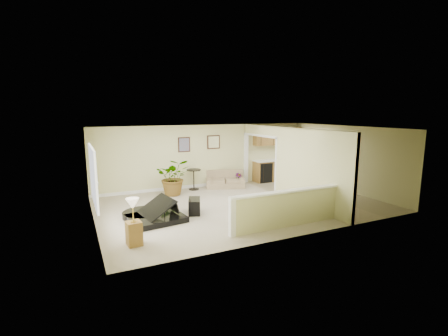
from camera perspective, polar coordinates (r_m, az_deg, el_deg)
name	(u,v)px	position (r m, az deg, el deg)	size (l,w,h in m)	color
floor	(241,205)	(10.75, 3.08, -6.46)	(9.00, 9.00, 0.00)	tan
back_wall	(207,156)	(13.15, -3.09, 2.15)	(9.00, 0.04, 2.50)	beige
front_wall	(301,187)	(8.01, 13.41, -3.22)	(9.00, 0.04, 2.50)	beige
left_wall	(92,180)	(9.25, -22.22, -1.93)	(0.04, 6.00, 2.50)	beige
right_wall	(346,159)	(13.19, 20.61, 1.54)	(0.04, 6.00, 2.50)	beige
ceiling	(242,128)	(10.33, 3.21, 6.97)	(9.00, 6.00, 0.04)	silver
kitchen_vinyl	(316,194)	(12.51, 15.92, -4.46)	(2.70, 6.00, 0.01)	tan
interior_partition	(283,163)	(11.63, 10.37, 0.81)	(0.18, 5.99, 2.50)	beige
pony_half_wall	(285,208)	(8.78, 10.74, -6.90)	(3.42, 0.22, 1.00)	beige
left_window	(93,176)	(8.72, -22.01, -1.27)	(0.05, 2.15, 1.45)	white
wall_art_left	(184,145)	(12.74, -7.03, 4.10)	(0.48, 0.04, 0.58)	#391F14
wall_mirror	(214,142)	(13.18, -1.85, 4.58)	(0.55, 0.04, 0.55)	#391F14
kitchen_cabinets	(276,161)	(14.48, 9.11, 1.24)	(2.36, 0.65, 2.33)	olive
piano	(153,200)	(9.37, -12.38, -5.51)	(1.85, 1.89, 1.38)	black
piano_bench	(194,206)	(9.85, -5.22, -6.68)	(0.34, 0.67, 0.45)	black
loveseat	(225,179)	(13.14, 0.10, -1.92)	(1.82, 1.37, 0.87)	tan
accent_table	(194,177)	(12.71, -5.34, -1.53)	(0.55, 0.55, 0.80)	black
palm_plant	(174,177)	(11.95, -8.80, -1.62)	(1.46, 1.36, 1.35)	black
small_plant	(238,181)	(13.26, 2.55, -2.25)	(0.35, 0.35, 0.55)	black
lamp_stand	(134,226)	(7.77, -15.60, -9.72)	(0.36, 0.36, 1.11)	olive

